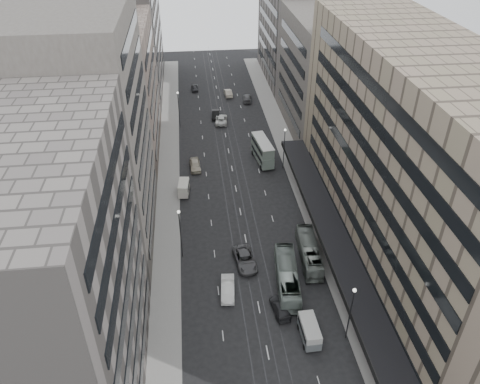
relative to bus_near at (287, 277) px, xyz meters
name	(u,v)px	position (x,y,z in m)	size (l,w,h in m)	color
ground	(260,313)	(-4.35, -4.50, -1.58)	(220.00, 220.00, 0.00)	black
sidewalk_right	(292,161)	(7.65, 33.00, -1.51)	(4.00, 125.00, 0.15)	gray
sidewalk_left	(169,168)	(-16.35, 33.00, -1.51)	(4.00, 125.00, 0.15)	gray
department_store	(419,171)	(17.10, 3.50, 13.36)	(19.20, 60.00, 30.00)	gray
building_right_mid	(326,74)	(17.15, 47.50, 10.42)	(15.00, 28.00, 24.00)	#4D4942
building_right_far	(296,27)	(17.15, 77.50, 12.42)	(15.00, 32.00, 28.00)	slate
building_left_a	(44,289)	(-25.85, -12.50, 13.42)	(15.00, 28.00, 30.00)	slate
building_left_b	(87,135)	(-25.85, 14.50, 15.42)	(15.00, 26.00, 34.00)	#4D4942
building_left_c	(113,92)	(-25.85, 41.50, 10.92)	(15.00, 28.00, 25.00)	gray
building_left_d	(127,35)	(-25.85, 74.50, 12.42)	(15.00, 38.00, 28.00)	slate
lamp_right_near	(351,308)	(5.35, -9.50, 3.62)	(0.44, 0.44, 8.32)	#262628
lamp_right_far	(284,144)	(5.35, 30.50, 3.62)	(0.44, 0.44, 8.32)	#262628
lamp_left_near	(180,228)	(-14.05, 7.50, 3.62)	(0.44, 0.44, 8.32)	#262628
lamp_left_far	(178,105)	(-14.05, 50.50, 3.62)	(0.44, 0.44, 8.32)	#262628
bus_near	(287,277)	(0.00, 0.00, 0.00)	(2.66, 11.37, 3.17)	gray
bus_far	(309,252)	(4.15, 4.71, -0.13)	(2.44, 10.45, 2.91)	gray
double_decker	(263,150)	(1.81, 33.53, 0.87)	(3.46, 8.55, 4.55)	gray
vw_microbus	(310,331)	(0.92, -9.01, -0.23)	(2.14, 4.55, 2.44)	slate
panel_van	(184,188)	(-13.55, 23.81, -0.25)	(2.20, 3.99, 2.42)	beige
sedan_1	(228,289)	(-8.11, -0.55, -0.75)	(1.76, 5.03, 1.66)	white
sedan_2	(245,259)	(-5.13, 4.88, -0.75)	(2.76, 5.99, 1.67)	#4E4E50
sedan_3	(280,307)	(-1.75, -4.45, -0.91)	(1.89, 4.64, 1.35)	#262629
sedan_4	(195,165)	(-11.32, 32.17, -0.73)	(2.01, 5.00, 1.70)	#BCB39C
sedan_5	(216,115)	(-5.80, 54.57, -0.80)	(1.65, 4.73, 1.56)	black
sedan_6	(221,119)	(-4.77, 51.85, -0.79)	(2.62, 5.69, 1.58)	silver
sedan_7	(247,98)	(2.65, 63.45, -0.83)	(2.11, 5.18, 1.50)	#555557
sedan_8	(195,88)	(-10.08, 71.88, -0.89)	(1.65, 4.09, 1.39)	#2B2B2E
sedan_9	(228,93)	(-1.75, 67.27, -0.79)	(1.69, 4.84, 1.59)	beige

